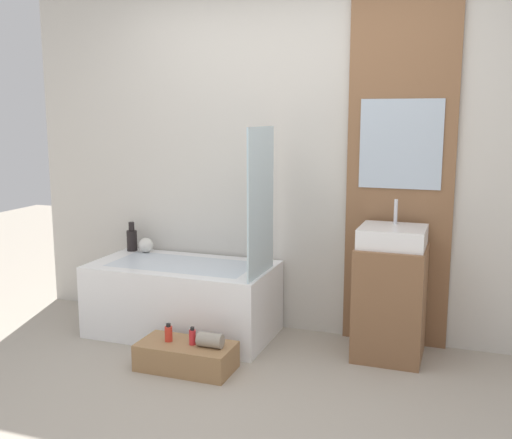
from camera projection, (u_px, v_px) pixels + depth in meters
name	position (u px, v px, depth m)	size (l,w,h in m)	color
ground_plane	(200.00, 427.00, 3.09)	(12.00, 12.00, 0.00)	#A39989
wall_tiled_back	(290.00, 155.00, 4.33)	(4.20, 0.06, 2.60)	beige
wall_wood_accent	(400.00, 157.00, 4.02)	(0.72, 0.04, 2.60)	brown
bathtub	(183.00, 298.00, 4.37)	(1.32, 0.69, 0.52)	white
glass_shower_screen	(261.00, 202.00, 3.96)	(0.01, 0.50, 0.99)	silver
wooden_step_bench	(186.00, 356.00, 3.78)	(0.61, 0.31, 0.17)	#997047
vanity_cabinet	(390.00, 301.00, 3.95)	(0.44, 0.47, 0.75)	brown
sink	(393.00, 236.00, 3.87)	(0.42, 0.39, 0.29)	white
vase_tall_dark	(132.00, 239.00, 4.74)	(0.08, 0.08, 0.23)	black
vase_round_light	(146.00, 245.00, 4.68)	(0.12, 0.12, 0.12)	silver
bottle_soap_primary	(169.00, 333.00, 3.79)	(0.05, 0.05, 0.12)	red
bottle_soap_secondary	(192.00, 337.00, 3.74)	(0.04, 0.04, 0.11)	red
towel_roll	(210.00, 340.00, 3.70)	(0.09, 0.09, 0.16)	gray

